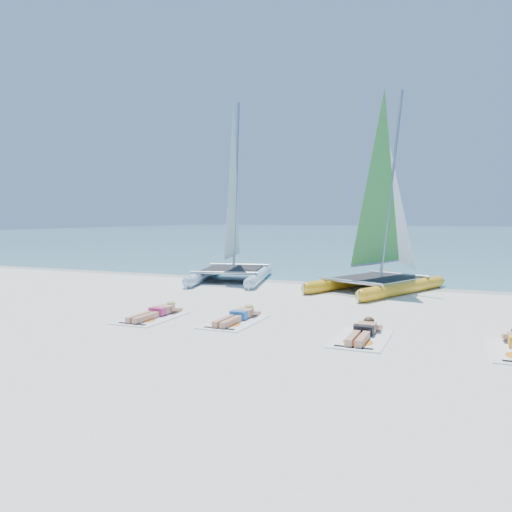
{
  "coord_description": "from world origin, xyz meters",
  "views": [
    {
      "loc": [
        4.51,
        -11.7,
        2.34
      ],
      "look_at": [
        -0.87,
        1.2,
        1.24
      ],
      "focal_mm": 35.0,
      "sensor_mm": 36.0,
      "label": 1
    }
  ],
  "objects": [
    {
      "name": "sea",
      "position": [
        0.0,
        63.0,
        0.01
      ],
      "size": [
        140.0,
        115.0,
        0.01
      ],
      "primitive_type": "cube",
      "color": "#7DD1CF",
      "rests_on": "ground"
    },
    {
      "name": "catamaran_blue",
      "position": [
        -3.35,
        4.91,
        2.08
      ],
      "size": [
        3.6,
        5.54,
        6.96
      ],
      "rotation": [
        0.0,
        0.0,
        0.24
      ],
      "color": "#B7DEF0",
      "rests_on": "ground"
    },
    {
      "name": "towel_a",
      "position": [
        -2.09,
        -2.14,
        0.01
      ],
      "size": [
        1.0,
        1.85,
        0.02
      ],
      "primitive_type": "cube",
      "color": "white",
      "rests_on": "ground"
    },
    {
      "name": "sunbather_b",
      "position": [
        -0.14,
        -1.61,
        0.12
      ],
      "size": [
        0.37,
        1.73,
        0.26
      ],
      "color": "tan",
      "rests_on": "towel_b"
    },
    {
      "name": "sunbather_c",
      "position": [
        2.75,
        -2.05,
        0.12
      ],
      "size": [
        0.37,
        1.73,
        0.26
      ],
      "color": "tan",
      "rests_on": "towel_c"
    },
    {
      "name": "sunbather_a",
      "position": [
        -2.09,
        -1.95,
        0.12
      ],
      "size": [
        0.37,
        1.73,
        0.26
      ],
      "color": "tan",
      "rests_on": "towel_a"
    },
    {
      "name": "towel_c",
      "position": [
        2.75,
        -2.24,
        0.01
      ],
      "size": [
        1.0,
        1.85,
        0.02
      ],
      "primitive_type": "cube",
      "color": "white",
      "rests_on": "ground"
    },
    {
      "name": "ground",
      "position": [
        0.0,
        0.0,
        0.0
      ],
      "size": [
        140.0,
        140.0,
        0.0
      ],
      "primitive_type": "plane",
      "color": "white",
      "rests_on": "ground"
    },
    {
      "name": "towel_b",
      "position": [
        -0.14,
        -1.8,
        0.01
      ],
      "size": [
        1.0,
        1.85,
        0.02
      ],
      "primitive_type": "cube",
      "color": "white",
      "rests_on": "ground"
    },
    {
      "name": "catamaran_yellow",
      "position": [
        2.19,
        4.66,
        2.1
      ],
      "size": [
        4.12,
        5.41,
        6.67
      ],
      "rotation": [
        0.0,
        0.0,
        -0.42
      ],
      "color": "yellow",
      "rests_on": "ground"
    },
    {
      "name": "wet_sand_strip",
      "position": [
        0.0,
        5.5,
        0.0
      ],
      "size": [
        140.0,
        1.4,
        0.01
      ],
      "primitive_type": "cube",
      "color": "beige",
      "rests_on": "ground"
    }
  ]
}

